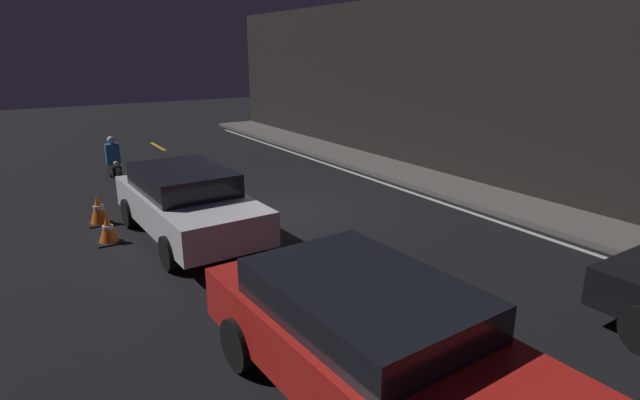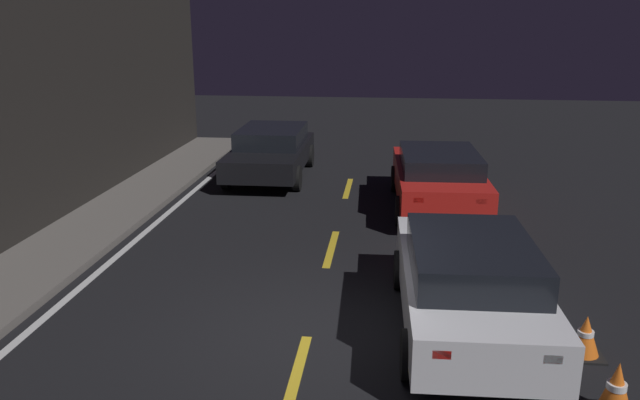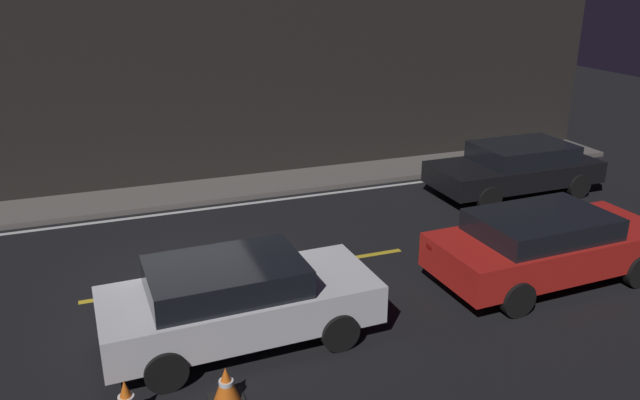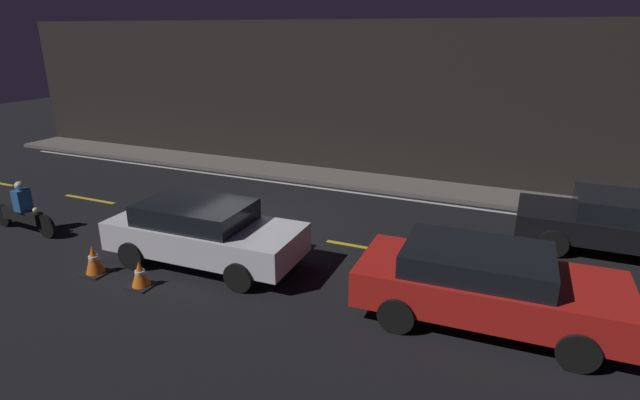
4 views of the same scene
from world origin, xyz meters
TOP-DOWN VIEW (x-y plane):
  - ground_plane at (0.00, 0.00)m, footprint 56.00×56.00m
  - raised_curb at (0.00, 5.04)m, footprint 28.00×1.74m
  - building_front at (0.00, 6.06)m, footprint 28.00×0.30m
  - lane_dash_c at (-1.00, 0.00)m, footprint 2.00×0.14m
  - lane_dash_d at (3.50, 0.00)m, footprint 2.00×0.14m
  - lane_dash_e at (8.00, 0.00)m, footprint 2.00×0.14m
  - lane_solid_kerb at (0.00, 3.92)m, footprint 25.20×0.14m
  - sedan_white at (0.45, -2.19)m, footprint 4.39×2.02m
  - taxi_red at (6.45, -2.17)m, footprint 4.62×2.14m
  - van_black at (9.06, 2.23)m, footprint 4.53×2.08m
  - traffic_cone_mid at (-0.08, -3.66)m, footprint 0.49×0.49m

SIDE VIEW (x-z plane):
  - ground_plane at x=0.00m, z-range 0.00..0.00m
  - lane_solid_kerb at x=0.00m, z-range 0.00..0.01m
  - lane_dash_c at x=-1.00m, z-range 0.00..0.01m
  - lane_dash_d at x=3.50m, z-range 0.00..0.01m
  - lane_dash_e at x=8.00m, z-range 0.00..0.01m
  - raised_curb at x=0.00m, z-range 0.00..0.14m
  - traffic_cone_mid at x=-0.08m, z-range -0.01..0.56m
  - van_black at x=9.06m, z-range 0.06..1.42m
  - sedan_white at x=0.45m, z-range 0.05..1.46m
  - taxi_red at x=6.45m, z-range 0.07..1.45m
  - building_front at x=0.00m, z-range 0.00..5.31m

